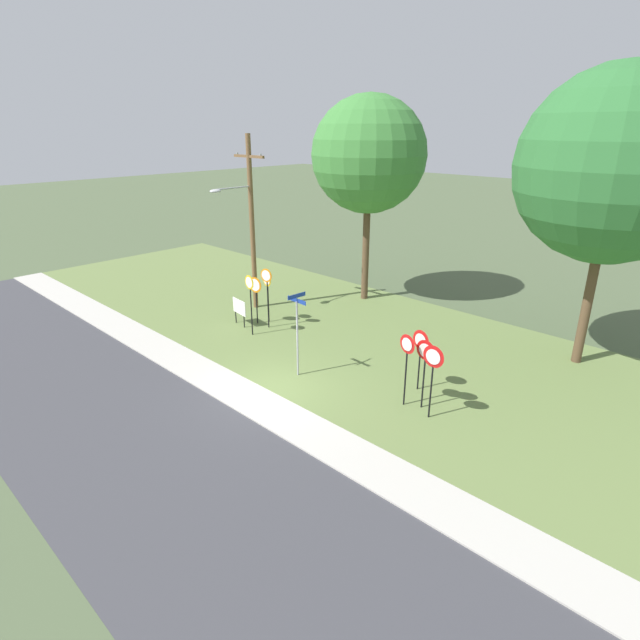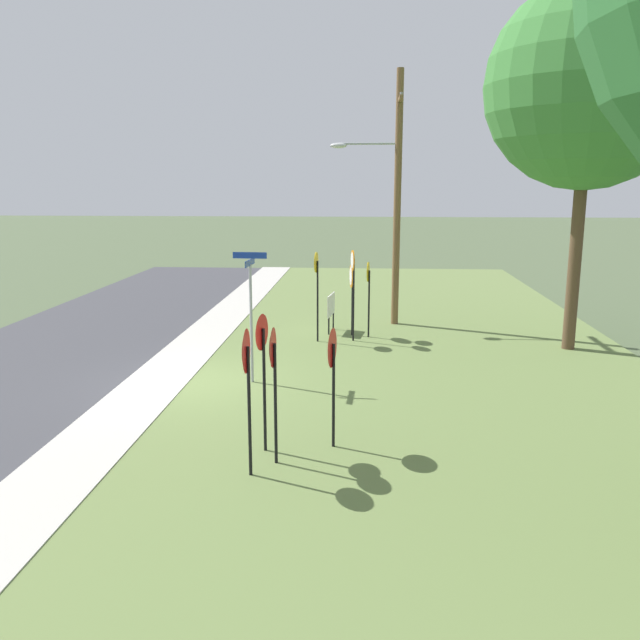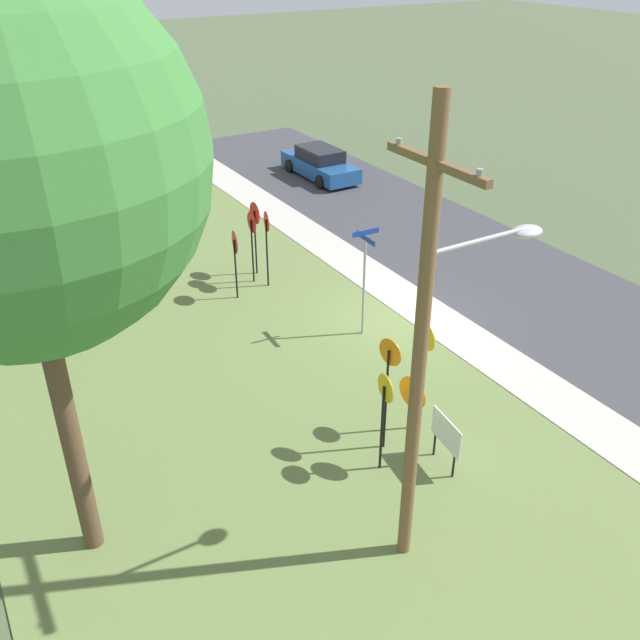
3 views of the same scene
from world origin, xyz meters
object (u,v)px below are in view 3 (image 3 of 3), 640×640
at_px(stop_sign_far_center, 411,403).
at_px(yield_sign_near_left, 252,230).
at_px(utility_pole, 429,340).
at_px(parked_sedan_distant, 320,164).
at_px(yield_sign_far_right, 267,232).
at_px(street_name_post, 364,274).
at_px(stop_sign_far_left, 384,403).
at_px(oak_tree_left, 8,161).
at_px(yield_sign_far_left, 255,221).
at_px(stop_sign_near_right, 389,373).
at_px(yield_sign_near_right, 235,249).
at_px(stop_sign_near_left, 425,356).
at_px(notice_board, 446,435).

relative_size(stop_sign_far_center, yield_sign_near_left, 0.94).
distance_m(utility_pole, parked_sedan_distant, 22.84).
height_order(yield_sign_far_right, street_name_post, street_name_post).
height_order(stop_sign_far_left, stop_sign_far_center, stop_sign_far_left).
relative_size(stop_sign_far_left, oak_tree_left, 0.23).
relative_size(stop_sign_far_left, yield_sign_far_left, 0.95).
xyz_separation_m(stop_sign_near_right, yield_sign_far_left, (9.58, -1.53, -0.11)).
distance_m(yield_sign_near_right, utility_pole, 11.36).
xyz_separation_m(stop_sign_near_left, parked_sedan_distant, (17.40, -7.62, -1.35)).
distance_m(utility_pole, notice_board, 4.45).
relative_size(stop_sign_far_center, utility_pole, 0.27).
xyz_separation_m(stop_sign_far_left, stop_sign_far_center, (-0.22, -0.53, -0.06)).
bearing_deg(stop_sign_near_right, parked_sedan_distant, -36.60).
bearing_deg(yield_sign_near_right, stop_sign_far_center, -170.92).
bearing_deg(stop_sign_near_right, yield_sign_near_right, -11.67).
distance_m(stop_sign_far_center, oak_tree_left, 8.71).
height_order(stop_sign_far_center, yield_sign_far_left, yield_sign_far_left).
relative_size(stop_sign_near_right, yield_sign_far_right, 1.10).
distance_m(yield_sign_near_right, yield_sign_far_right, 1.27).
bearing_deg(stop_sign_far_left, utility_pole, 166.15).
height_order(yield_sign_near_left, parked_sedan_distant, yield_sign_near_left).
bearing_deg(stop_sign_near_left, stop_sign_near_right, 103.91).
xyz_separation_m(stop_sign_near_left, stop_sign_far_left, (-0.69, 1.56, -0.26)).
height_order(stop_sign_far_center, yield_sign_near_left, yield_sign_near_left).
relative_size(utility_pole, oak_tree_left, 0.82).
distance_m(yield_sign_far_left, parked_sedan_distant, 10.80).
bearing_deg(street_name_post, stop_sign_near_left, 166.26).
xyz_separation_m(notice_board, parked_sedan_distant, (18.73, -7.99, -0.23)).
relative_size(stop_sign_far_center, yield_sign_far_left, 0.90).
xyz_separation_m(stop_sign_far_center, parked_sedan_distant, (18.31, -8.66, -1.04)).
relative_size(yield_sign_far_right, parked_sedan_distant, 0.56).
bearing_deg(yield_sign_near_left, yield_sign_far_left, -33.89).
relative_size(yield_sign_near_right, utility_pole, 0.27).
bearing_deg(stop_sign_near_right, stop_sign_far_center, 174.12).
bearing_deg(notice_board, street_name_post, -8.32).
distance_m(stop_sign_far_left, yield_sign_far_left, 10.31).
relative_size(stop_sign_near_left, utility_pole, 0.33).
relative_size(stop_sign_far_center, oak_tree_left, 0.22).
bearing_deg(yield_sign_far_right, yield_sign_near_right, 113.38).
distance_m(yield_sign_near_left, parked_sedan_distant, 11.41).
bearing_deg(utility_pole, parked_sedan_distant, -26.28).
height_order(yield_sign_near_left, yield_sign_far_right, yield_sign_far_right).
relative_size(yield_sign_near_right, street_name_post, 0.71).
xyz_separation_m(stop_sign_far_left, parked_sedan_distant, (18.09, -9.19, -1.10)).
height_order(stop_sign_near_left, stop_sign_far_left, stop_sign_near_left).
bearing_deg(yield_sign_near_right, yield_sign_far_right, -67.51).
xyz_separation_m(utility_pole, notice_board, (1.44, -1.97, -3.72)).
bearing_deg(yield_sign_far_left, yield_sign_near_right, 134.42).
height_order(street_name_post, utility_pole, utility_pole).
bearing_deg(yield_sign_near_right, yield_sign_far_left, -35.36).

